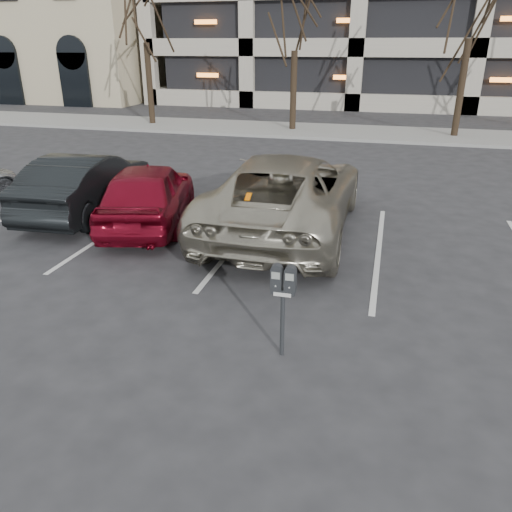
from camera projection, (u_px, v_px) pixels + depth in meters
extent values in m
plane|color=#28282B|center=(284.00, 296.00, 7.99)|extent=(140.00, 140.00, 0.00)
cube|color=gray|center=(359.00, 133.00, 22.18)|extent=(80.00, 4.00, 0.12)
cube|color=silver|center=(12.00, 216.00, 11.69)|extent=(0.10, 5.20, 0.00)
cube|color=silver|center=(120.00, 226.00, 11.03)|extent=(0.10, 5.20, 0.00)
cube|color=silver|center=(241.00, 238.00, 10.37)|extent=(0.10, 5.20, 0.00)
cube|color=silver|center=(379.00, 251.00, 9.70)|extent=(0.10, 5.20, 0.00)
cylinder|color=black|center=(150.00, 85.00, 23.84)|extent=(0.28, 0.28, 3.76)
cylinder|color=black|center=(293.00, 92.00, 22.24)|extent=(0.28, 0.28, 3.43)
cylinder|color=black|center=(461.00, 90.00, 20.49)|extent=(0.28, 0.28, 3.92)
cylinder|color=black|center=(282.00, 324.00, 6.32)|extent=(0.06, 0.06, 0.90)
cube|color=black|center=(283.00, 291.00, 6.14)|extent=(0.30, 0.10, 0.06)
cube|color=silver|center=(282.00, 295.00, 6.10)|extent=(0.22, 0.01, 0.05)
cube|color=gray|center=(276.00, 276.00, 6.01)|extent=(0.11, 0.01, 0.09)
cube|color=gray|center=(289.00, 277.00, 5.97)|extent=(0.11, 0.01, 0.09)
imported|color=#AEA794|center=(286.00, 193.00, 10.52)|extent=(2.76, 5.94, 1.65)
cube|color=orange|center=(257.00, 164.00, 9.35)|extent=(0.10, 0.20, 0.01)
imported|color=maroon|center=(148.00, 193.00, 10.95)|extent=(2.64, 4.38, 1.40)
imported|color=black|center=(86.00, 183.00, 11.69)|extent=(1.82, 4.39, 1.41)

